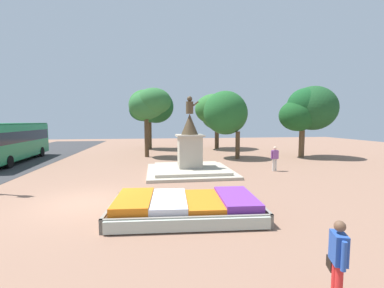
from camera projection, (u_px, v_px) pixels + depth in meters
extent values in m
plane|color=#8C6651|center=(85.00, 203.00, 10.44)|extent=(77.76, 77.76, 0.00)
cube|color=#38281C|center=(186.00, 209.00, 9.07)|extent=(5.20, 2.99, 0.41)
cube|color=gray|center=(189.00, 224.00, 7.70)|extent=(5.23, 0.45, 0.45)
cube|color=gray|center=(184.00, 197.00, 10.44)|extent=(5.23, 0.45, 0.45)
cube|color=gray|center=(112.00, 211.00, 8.86)|extent=(0.29, 2.86, 0.45)
cube|color=gray|center=(257.00, 207.00, 9.27)|extent=(0.29, 2.86, 0.45)
cube|color=orange|center=(134.00, 201.00, 8.89)|extent=(1.37, 2.54, 0.28)
cube|color=white|center=(169.00, 201.00, 8.99)|extent=(1.37, 2.54, 0.22)
cube|color=orange|center=(203.00, 201.00, 9.09)|extent=(1.37, 2.54, 0.16)
cube|color=#72339E|center=(236.00, 199.00, 9.18)|extent=(1.37, 2.54, 0.26)
cube|color=#B2BCAD|center=(189.00, 225.00, 7.65)|extent=(4.98, 0.53, 0.37)
cube|color=#B0A691|center=(190.00, 171.00, 16.64)|extent=(5.42, 5.42, 0.17)
cube|color=#B2A893|center=(190.00, 168.00, 16.63)|extent=(4.49, 4.49, 0.17)
cube|color=#B2A893|center=(190.00, 152.00, 16.53)|extent=(1.46, 1.46, 2.00)
cube|color=#B2A893|center=(190.00, 135.00, 16.44)|extent=(1.72, 1.72, 0.12)
cone|color=#473823|center=(190.00, 124.00, 16.37)|extent=(1.10, 1.10, 1.33)
cylinder|color=#473823|center=(190.00, 108.00, 16.28)|extent=(0.47, 0.47, 0.77)
sphere|color=#473823|center=(190.00, 99.00, 16.23)|extent=(0.34, 0.34, 0.34)
cylinder|color=#473823|center=(194.00, 105.00, 16.15)|extent=(0.61, 0.43, 0.49)
cube|color=#197A47|center=(10.00, 141.00, 20.44)|extent=(2.95, 10.24, 2.70)
cube|color=black|center=(9.00, 136.00, 20.40)|extent=(2.96, 9.94, 0.86)
cube|color=#146139|center=(9.00, 124.00, 20.31)|extent=(2.90, 10.04, 0.10)
cylinder|color=black|center=(15.00, 152.00, 23.54)|extent=(0.33, 0.91, 0.90)
cylinder|color=black|center=(41.00, 152.00, 23.98)|extent=(0.33, 0.91, 0.90)
cylinder|color=black|center=(9.00, 162.00, 18.05)|extent=(0.33, 0.91, 0.90)
cylinder|color=red|center=(339.00, 286.00, 4.56)|extent=(0.13, 0.13, 0.77)
cylinder|color=red|center=(335.00, 280.00, 4.73)|extent=(0.13, 0.13, 0.77)
cube|color=#264CA5|center=(339.00, 248.00, 4.59)|extent=(0.33, 0.43, 0.55)
cylinder|color=#264CA5|center=(344.00, 256.00, 4.35)|extent=(0.09, 0.09, 0.52)
cylinder|color=#264CA5|center=(334.00, 243.00, 4.82)|extent=(0.09, 0.09, 0.52)
sphere|color=brown|center=(340.00, 226.00, 4.55)|extent=(0.20, 0.20, 0.20)
cube|color=black|center=(332.00, 264.00, 4.92)|extent=(0.21, 0.30, 0.22)
cylinder|color=beige|center=(276.00, 165.00, 17.06)|extent=(0.13, 0.13, 0.82)
cylinder|color=beige|center=(273.00, 165.00, 17.01)|extent=(0.13, 0.13, 0.82)
cube|color=#8C4C99|center=(275.00, 154.00, 16.97)|extent=(0.40, 0.26, 0.58)
cylinder|color=#8C4C99|center=(278.00, 155.00, 17.04)|extent=(0.09, 0.09, 0.55)
cylinder|color=#8C4C99|center=(272.00, 155.00, 16.91)|extent=(0.09, 0.09, 0.55)
sphere|color=beige|center=(275.00, 148.00, 16.93)|extent=(0.21, 0.21, 0.21)
cylinder|color=#4C3823|center=(147.00, 138.00, 23.67)|extent=(0.40, 0.40, 3.47)
ellipsoid|color=#2D6832|center=(154.00, 101.00, 22.99)|extent=(3.13, 2.99, 2.38)
ellipsoid|color=#2F6C35|center=(147.00, 105.00, 23.31)|extent=(3.25, 3.26, 2.48)
ellipsoid|color=#2C6E2F|center=(145.00, 105.00, 23.67)|extent=(2.89, 2.76, 2.83)
cylinder|color=brown|center=(302.00, 144.00, 23.62)|extent=(0.49, 0.49, 2.48)
ellipsoid|color=#174F24|center=(306.00, 106.00, 23.07)|extent=(3.46, 3.06, 3.19)
ellipsoid|color=#1C4C25|center=(313.00, 108.00, 23.33)|extent=(4.21, 4.27, 3.98)
ellipsoid|color=#184C20|center=(298.00, 115.00, 23.15)|extent=(3.37, 3.14, 2.82)
cylinder|color=#4C3823|center=(217.00, 138.00, 30.95)|extent=(0.50, 0.50, 2.68)
ellipsoid|color=#2F6A35|center=(216.00, 116.00, 31.28)|extent=(3.45, 3.08, 3.22)
ellipsoid|color=#2D6935|center=(223.00, 111.00, 30.94)|extent=(3.83, 4.18, 2.88)
ellipsoid|color=#2F6E30|center=(214.00, 109.00, 29.90)|extent=(4.55, 4.14, 3.54)
cylinder|color=#4C3823|center=(238.00, 145.00, 22.51)|extent=(0.38, 0.38, 2.41)
ellipsoid|color=#265B28|center=(226.00, 113.00, 22.90)|extent=(3.87, 3.66, 3.79)
ellipsoid|color=#205B28|center=(225.00, 112.00, 22.67)|extent=(3.83, 3.70, 3.70)
cylinder|color=#4C3823|center=(150.00, 135.00, 30.51)|extent=(0.45, 0.45, 3.31)
ellipsoid|color=#194F23|center=(143.00, 110.00, 30.78)|extent=(3.16, 3.22, 2.69)
ellipsoid|color=#174924|center=(150.00, 109.00, 30.10)|extent=(3.69, 3.60, 3.15)
ellipsoid|color=#1A4F26|center=(156.00, 106.00, 30.07)|extent=(4.12, 4.24, 3.86)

